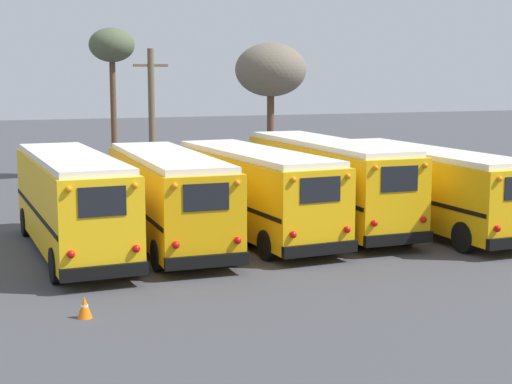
# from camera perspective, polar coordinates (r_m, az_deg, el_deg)

# --- Properties ---
(ground_plane) EXTENTS (160.00, 160.00, 0.00)m
(ground_plane) POSITION_cam_1_polar(r_m,az_deg,el_deg) (28.26, 0.02, -3.29)
(ground_plane) COLOR #424247
(school_bus_0) EXTENTS (2.65, 9.91, 3.25)m
(school_bus_0) POSITION_cam_1_polar(r_m,az_deg,el_deg) (26.01, -13.24, -0.59)
(school_bus_0) COLOR yellow
(school_bus_0) RESTS_ON ground
(school_bus_1) EXTENTS (2.84, 9.96, 3.15)m
(school_bus_1) POSITION_cam_1_polar(r_m,az_deg,el_deg) (26.93, -6.44, -0.24)
(school_bus_1) COLOR #E5A00C
(school_bus_1) RESTS_ON ground
(school_bus_2) EXTENTS (3.03, 10.07, 3.13)m
(school_bus_2) POSITION_cam_1_polar(r_m,az_deg,el_deg) (28.15, -0.13, 0.18)
(school_bus_2) COLOR #EAAA0F
(school_bus_2) RESTS_ON ground
(school_bus_3) EXTENTS (2.68, 10.92, 3.32)m
(school_bus_3) POSITION_cam_1_polar(r_m,az_deg,el_deg) (30.11, 5.17, 0.91)
(school_bus_3) COLOR #EAAA0F
(school_bus_3) RESTS_ON ground
(school_bus_4) EXTENTS (2.66, 10.97, 3.02)m
(school_bus_4) POSITION_cam_1_polar(r_m,az_deg,el_deg) (30.31, 12.12, 0.50)
(school_bus_4) COLOR #EAAA0F
(school_bus_4) RESTS_ON ground
(utility_pole) EXTENTS (1.80, 0.33, 7.11)m
(utility_pole) POSITION_cam_1_polar(r_m,az_deg,el_deg) (40.77, -7.59, 5.47)
(utility_pole) COLOR brown
(utility_pole) RESTS_ON ground
(bare_tree_1) EXTENTS (2.52, 2.52, 8.37)m
(bare_tree_1) POSITION_cam_1_polar(r_m,az_deg,el_deg) (44.73, -10.44, 10.18)
(bare_tree_1) COLOR brown
(bare_tree_1) RESTS_ON ground
(bare_tree_2) EXTENTS (4.02, 4.02, 7.58)m
(bare_tree_2) POSITION_cam_1_polar(r_m,az_deg,el_deg) (44.62, 1.07, 8.81)
(bare_tree_2) COLOR brown
(bare_tree_2) RESTS_ON ground
(traffic_cone) EXTENTS (0.36, 0.36, 0.54)m
(traffic_cone) POSITION_cam_1_polar(r_m,az_deg,el_deg) (19.41, -12.36, -8.18)
(traffic_cone) COLOR orange
(traffic_cone) RESTS_ON ground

